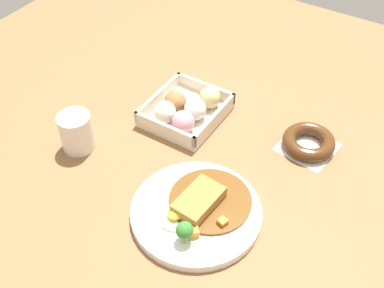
{
  "coord_description": "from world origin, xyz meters",
  "views": [
    {
      "loc": [
        -0.61,
        -0.41,
        0.76
      ],
      "look_at": [
        0.03,
        -0.01,
        0.03
      ],
      "focal_mm": 44.97,
      "sensor_mm": 36.0,
      "label": 1
    }
  ],
  "objects_px": {
    "donut_box": "(186,110)",
    "coffee_mug": "(76,132)",
    "chocolate_ring_donut": "(309,142)",
    "curry_plate": "(197,211)"
  },
  "relations": [
    {
      "from": "donut_box",
      "to": "coffee_mug",
      "type": "distance_m",
      "value": 0.26
    },
    {
      "from": "chocolate_ring_donut",
      "to": "coffee_mug",
      "type": "xyz_separation_m",
      "value": [
        -0.27,
        0.44,
        0.03
      ]
    },
    {
      "from": "donut_box",
      "to": "coffee_mug",
      "type": "bearing_deg",
      "value": 143.57
    },
    {
      "from": "curry_plate",
      "to": "donut_box",
      "type": "distance_m",
      "value": 0.29
    },
    {
      "from": "chocolate_ring_donut",
      "to": "coffee_mug",
      "type": "relative_size",
      "value": 1.45
    },
    {
      "from": "donut_box",
      "to": "chocolate_ring_donut",
      "type": "distance_m",
      "value": 0.29
    },
    {
      "from": "curry_plate",
      "to": "coffee_mug",
      "type": "xyz_separation_m",
      "value": [
        0.02,
        0.33,
        0.03
      ]
    },
    {
      "from": "curry_plate",
      "to": "donut_box",
      "type": "bearing_deg",
      "value": 37.01
    },
    {
      "from": "curry_plate",
      "to": "donut_box",
      "type": "height_order",
      "value": "same"
    },
    {
      "from": "curry_plate",
      "to": "chocolate_ring_donut",
      "type": "xyz_separation_m",
      "value": [
        0.29,
        -0.11,
        0.0
      ]
    }
  ]
}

